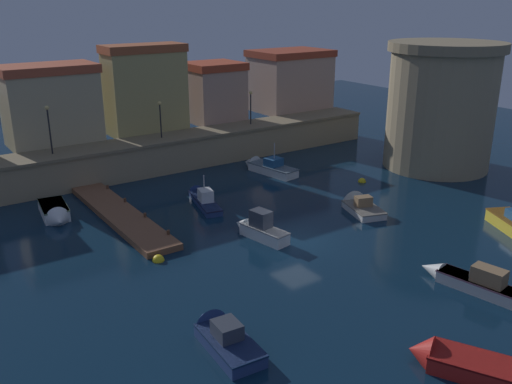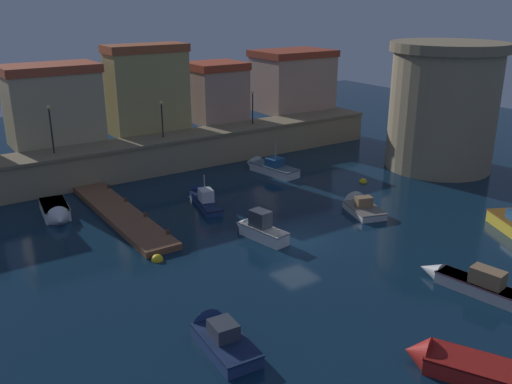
% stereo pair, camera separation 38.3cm
% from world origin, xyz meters
% --- Properties ---
extents(ground_plane, '(102.52, 102.52, 0.00)m').
position_xyz_m(ground_plane, '(0.00, 0.00, 0.00)').
color(ground_plane, '#0C2338').
extents(quay_wall, '(44.06, 3.80, 2.91)m').
position_xyz_m(quay_wall, '(0.00, 18.84, 1.46)').
color(quay_wall, '#9E8966').
rests_on(quay_wall, ground).
extents(old_town_backdrop, '(42.31, 5.94, 7.93)m').
position_xyz_m(old_town_backdrop, '(2.26, 22.87, 5.93)').
color(old_town_backdrop, tan).
rests_on(old_town_backdrop, ground).
extents(fortress_tower, '(9.87, 9.87, 10.96)m').
position_xyz_m(fortress_tower, '(20.43, 5.68, 5.54)').
color(fortress_tower, '#9E8966').
rests_on(fortress_tower, ground).
extents(pier_dock, '(2.37, 14.20, 0.70)m').
position_xyz_m(pier_dock, '(-7.68, 9.99, 0.21)').
color(pier_dock, brown).
rests_on(pier_dock, ground).
extents(quay_lamp_0, '(0.32, 0.32, 3.79)m').
position_xyz_m(quay_lamp_0, '(-9.55, 18.84, 5.40)').
color(quay_lamp_0, black).
rests_on(quay_lamp_0, quay_wall).
extents(quay_lamp_1, '(0.32, 0.32, 3.19)m').
position_xyz_m(quay_lamp_1, '(-0.19, 18.84, 5.05)').
color(quay_lamp_1, black).
rests_on(quay_lamp_1, quay_wall).
extents(quay_lamp_2, '(0.32, 0.32, 3.18)m').
position_xyz_m(quay_lamp_2, '(9.24, 18.84, 5.05)').
color(quay_lamp_2, black).
rests_on(quay_lamp_2, quay_wall).
extents(moored_boat_0, '(2.07, 5.72, 1.74)m').
position_xyz_m(moored_boat_0, '(3.72, -9.93, 0.51)').
color(moored_boat_0, silver).
rests_on(moored_boat_0, ground).
extents(moored_boat_1, '(3.04, 4.56, 1.85)m').
position_xyz_m(moored_boat_1, '(7.13, 1.81, 0.33)').
color(moored_boat_1, silver).
rests_on(moored_boat_1, ground).
extents(moored_boat_2, '(2.64, 6.49, 2.66)m').
position_xyz_m(moored_boat_2, '(-1.43, 9.65, 0.35)').
color(moored_boat_2, navy).
rests_on(moored_boat_2, ground).
extents(moored_boat_3, '(2.55, 6.05, 3.19)m').
position_xyz_m(moored_boat_3, '(6.93, 13.03, 0.47)').
color(moored_boat_3, white).
rests_on(moored_boat_3, ground).
extents(moored_boat_4, '(2.15, 4.59, 1.58)m').
position_xyz_m(moored_boat_4, '(-11.44, 12.40, 0.44)').
color(moored_boat_4, white).
rests_on(moored_boat_4, ground).
extents(moored_boat_5, '(1.84, 4.48, 2.00)m').
position_xyz_m(moored_boat_5, '(-1.63, 1.81, 0.63)').
color(moored_boat_5, white).
rests_on(moored_boat_5, ground).
extents(moored_boat_6, '(3.51, 4.67, 1.61)m').
position_xyz_m(moored_boat_6, '(-2.59, -13.72, 0.40)').
color(moored_boat_6, red).
rests_on(moored_boat_6, ground).
extents(moored_boat_7, '(2.01, 4.80, 1.81)m').
position_xyz_m(moored_boat_7, '(-9.55, -6.59, 0.40)').
color(moored_boat_7, navy).
rests_on(moored_boat_7, ground).
extents(mooring_buoy_0, '(0.66, 0.66, 0.66)m').
position_xyz_m(mooring_buoy_0, '(11.86, 6.19, 0.00)').
color(mooring_buoy_0, yellow).
rests_on(mooring_buoy_0, ground).
extents(mooring_buoy_1, '(0.72, 0.72, 0.72)m').
position_xyz_m(mooring_buoy_1, '(-8.38, 2.43, 0.00)').
color(mooring_buoy_1, yellow).
rests_on(mooring_buoy_1, ground).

